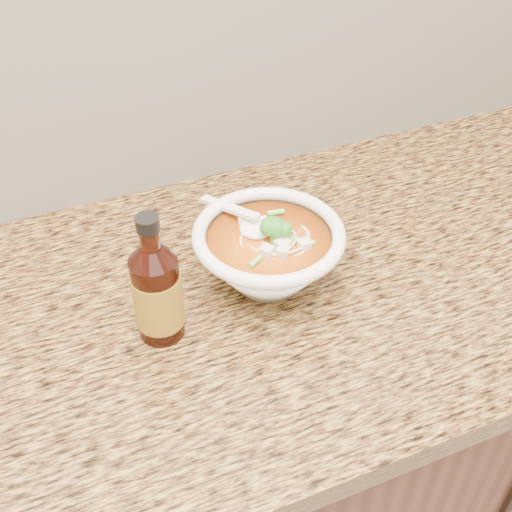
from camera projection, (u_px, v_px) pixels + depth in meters
name	position (u px, v px, depth m)	size (l,w,h in m)	color
cabinet	(164.00, 489.00, 1.23)	(4.00, 0.65, 0.86)	#32190F
counter_slab	(135.00, 329.00, 0.93)	(4.00, 0.68, 0.04)	olive
soup_bowl	(268.00, 255.00, 0.95)	(0.22, 0.25, 0.12)	white
hot_sauce_bottle	(157.00, 292.00, 0.85)	(0.09, 0.09, 0.20)	black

